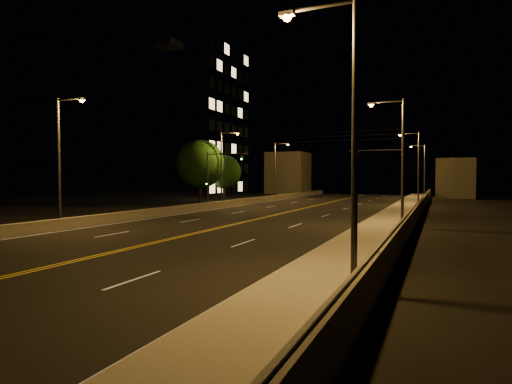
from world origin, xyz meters
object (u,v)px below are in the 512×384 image
at_px(streetlight_4, 62,153).
at_px(streetlight_5, 223,163).
at_px(traffic_signal_right, 392,173).
at_px(streetlight_2, 416,163).
at_px(building_tower, 167,123).
at_px(tree_0, 200,164).
at_px(tree_1, 224,172).
at_px(streetlight_3, 423,167).
at_px(streetlight_6, 277,167).
at_px(streetlight_0, 346,123).
at_px(traffic_signal_left, 215,173).
at_px(streetlight_1, 399,154).

xyz_separation_m(streetlight_4, streetlight_5, (0.00, 24.05, 0.00)).
bearing_deg(traffic_signal_right, streetlight_5, 168.54).
relative_size(streetlight_2, building_tower, 0.34).
height_order(tree_0, tree_1, tree_0).
height_order(streetlight_2, streetlight_5, same).
relative_size(streetlight_2, streetlight_5, 1.00).
bearing_deg(streetlight_3, streetlight_6, -149.38).
bearing_deg(traffic_signal_right, building_tower, 153.59).
bearing_deg(tree_1, streetlight_0, -58.31).
distance_m(streetlight_3, traffic_signal_left, 40.55).
bearing_deg(streetlight_3, streetlight_4, -111.27).
distance_m(streetlight_2, building_tower, 41.21).
bearing_deg(streetlight_0, streetlight_1, 90.00).
bearing_deg(tree_1, traffic_signal_left, -65.74).
xyz_separation_m(streetlight_6, building_tower, (-18.66, -3.19, 7.54)).
bearing_deg(streetlight_6, traffic_signal_right, -48.28).
xyz_separation_m(streetlight_0, traffic_signal_right, (-1.50, 28.73, -1.24)).
bearing_deg(streetlight_2, streetlight_6, 157.37).
xyz_separation_m(streetlight_3, streetlight_6, (-21.44, -12.69, 0.00)).
relative_size(streetlight_5, building_tower, 0.34).
xyz_separation_m(streetlight_2, streetlight_4, (-21.44, -33.44, 0.00)).
distance_m(traffic_signal_left, tree_0, 6.81).
relative_size(streetlight_4, traffic_signal_left, 1.43).
relative_size(streetlight_5, traffic_signal_left, 1.43).
bearing_deg(streetlight_5, traffic_signal_right, -11.46).
bearing_deg(tree_1, streetlight_1, -43.57).
distance_m(streetlight_6, traffic_signal_right, 29.99).
bearing_deg(streetlight_0, traffic_signal_left, 125.30).
xyz_separation_m(streetlight_1, streetlight_4, (-21.44, -9.58, 0.00)).
xyz_separation_m(streetlight_2, traffic_signal_right, (-1.50, -13.43, -1.24)).
height_order(streetlight_4, streetlight_6, same).
relative_size(streetlight_3, streetlight_5, 1.00).
bearing_deg(streetlight_2, tree_1, 175.41).
xyz_separation_m(streetlight_6, traffic_signal_left, (1.10, -22.36, -1.24)).
height_order(streetlight_2, streetlight_4, same).
distance_m(streetlight_0, building_tower, 62.93).
bearing_deg(streetlight_1, streetlight_5, 145.98).
height_order(streetlight_2, tree_0, streetlight_2).
relative_size(streetlight_2, streetlight_6, 1.00).
distance_m(streetlight_1, traffic_signal_right, 10.61).
relative_size(streetlight_3, building_tower, 0.34).
bearing_deg(traffic_signal_left, streetlight_4, -93.13).
xyz_separation_m(streetlight_2, streetlight_3, (0.00, 21.63, 0.00)).
relative_size(streetlight_0, streetlight_1, 1.00).
xyz_separation_m(streetlight_5, traffic_signal_left, (1.10, -4.04, -1.24)).
relative_size(streetlight_4, building_tower, 0.34).
xyz_separation_m(streetlight_3, tree_1, (-27.39, -19.43, -0.86)).
bearing_deg(streetlight_3, streetlight_1, -90.00).
distance_m(building_tower, tree_1, 15.65).
bearing_deg(traffic_signal_left, streetlight_3, 59.87).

